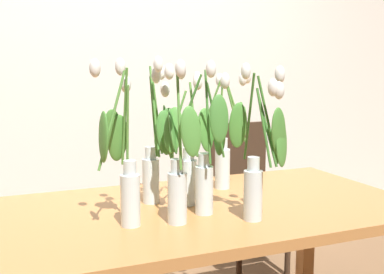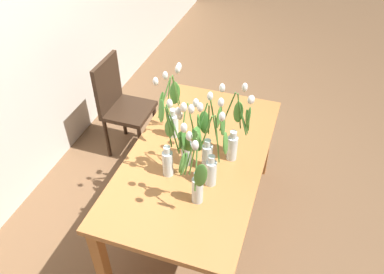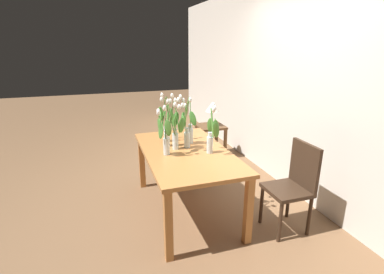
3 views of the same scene
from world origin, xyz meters
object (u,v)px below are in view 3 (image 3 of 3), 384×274
object	(u,v)px
tulip_vase_2	(167,124)
tulip_vase_5	(167,130)
side_table	(211,132)
pillar_candle	(210,125)
tulip_vase_3	(175,131)
dining_chair	(294,182)
tulip_vase_1	(166,135)
dining_table	(186,158)
tulip_vase_6	(188,127)
tulip_vase_0	(212,134)
table_lamp	(212,107)
tulip_vase_4	(186,133)

from	to	relation	value
tulip_vase_2	tulip_vase_5	world-z (taller)	tulip_vase_2
side_table	pillar_candle	distance (m)	0.20
tulip_vase_3	dining_chair	bearing A→B (deg)	54.05
tulip_vase_1	dining_chair	size ratio (longest dim) A/B	0.60
dining_table	dining_chair	bearing A→B (deg)	54.80
tulip_vase_6	tulip_vase_2	bearing A→B (deg)	-132.33
tulip_vase_0	dining_chair	size ratio (longest dim) A/B	0.57
dining_chair	tulip_vase_1	bearing A→B (deg)	-116.78
dining_table	tulip_vase_0	size ratio (longest dim) A/B	3.00
tulip_vase_3	tulip_vase_5	xyz separation A→B (m)	(-0.12, -0.06, -0.03)
tulip_vase_1	table_lamp	bearing A→B (deg)	143.87
tulip_vase_1	tulip_vase_0	bearing A→B (deg)	79.64
tulip_vase_3	tulip_vase_5	distance (m)	0.14
dining_table	tulip_vase_3	distance (m)	0.33
table_lamp	tulip_vase_6	bearing A→B (deg)	-32.33
pillar_candle	tulip_vase_2	bearing A→B (deg)	-43.33
tulip_vase_3	tulip_vase_4	bearing A→B (deg)	96.71
tulip_vase_3	dining_chair	xyz separation A→B (m)	(0.75, 1.03, -0.43)
pillar_candle	dining_chair	bearing A→B (deg)	2.81
tulip_vase_0	tulip_vase_4	bearing A→B (deg)	-140.89
dining_table	side_table	size ratio (longest dim) A/B	2.91
tulip_vase_5	dining_chair	distance (m)	1.46
tulip_vase_6	side_table	world-z (taller)	tulip_vase_6
side_table	pillar_candle	size ratio (longest dim) A/B	7.33
tulip_vase_2	tulip_vase_4	size ratio (longest dim) A/B	1.11
table_lamp	pillar_candle	world-z (taller)	table_lamp
tulip_vase_0	tulip_vase_4	xyz separation A→B (m)	(-0.26, -0.21, -0.04)
tulip_vase_5	side_table	world-z (taller)	tulip_vase_5
tulip_vase_0	tulip_vase_2	world-z (taller)	tulip_vase_2
tulip_vase_1	table_lamp	size ratio (longest dim) A/B	1.41
tulip_vase_1	tulip_vase_5	xyz separation A→B (m)	(-0.28, 0.08, -0.04)
tulip_vase_1	dining_chair	world-z (taller)	tulip_vase_1
tulip_vase_2	dining_chair	distance (m)	1.55
tulip_vase_4	side_table	distance (m)	1.72
side_table	table_lamp	distance (m)	0.42
dining_table	table_lamp	bearing A→B (deg)	148.69
tulip_vase_5	side_table	distance (m)	1.74
tulip_vase_1	tulip_vase_5	world-z (taller)	tulip_vase_5
dining_table	side_table	xyz separation A→B (m)	(-1.51, 0.90, -0.22)
tulip_vase_4	dining_chair	world-z (taller)	tulip_vase_4
tulip_vase_3	table_lamp	distance (m)	1.75
tulip_vase_2	tulip_vase_4	world-z (taller)	tulip_vase_2
dining_chair	table_lamp	xyz separation A→B (m)	(-2.17, -0.02, 0.33)
tulip_vase_0	pillar_candle	distance (m)	1.71
tulip_vase_1	tulip_vase_3	bearing A→B (deg)	138.20
table_lamp	pillar_candle	distance (m)	0.30
tulip_vase_6	table_lamp	size ratio (longest dim) A/B	1.47
side_table	tulip_vase_4	bearing A→B (deg)	-31.75
tulip_vase_6	dining_chair	bearing A→B (deg)	44.05
tulip_vase_6	side_table	xyz separation A→B (m)	(-1.30, 0.80, -0.52)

